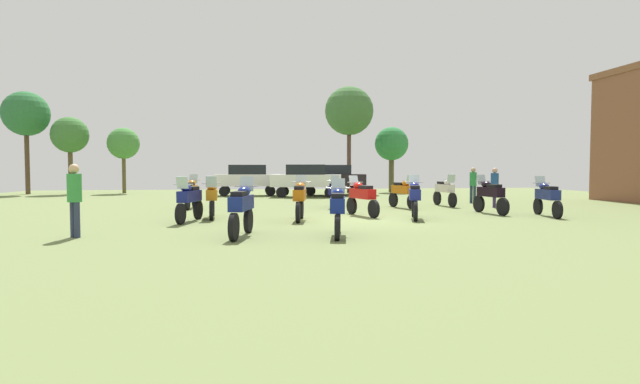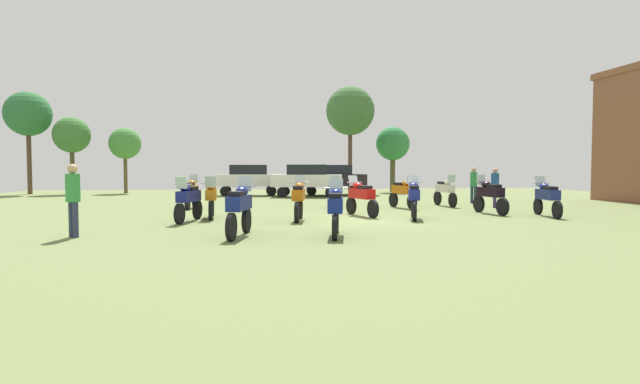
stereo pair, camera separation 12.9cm
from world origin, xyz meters
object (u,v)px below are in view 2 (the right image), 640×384
Objects in this scene: motorcycle_1 at (547,197)px; car_3 at (248,178)px; motorcycle_5 at (336,208)px; motorcycle_7 at (188,199)px; motorcycle_4 at (445,190)px; tree_4 at (72,136)px; tree_5 at (350,111)px; car_1 at (307,178)px; tree_3 at (28,115)px; person_2 at (73,194)px; motorcycle_12 at (240,207)px; motorcycle_13 at (211,197)px; motorcycle_2 at (361,196)px; motorcycle_8 at (414,197)px; motorcycle_11 at (403,192)px; motorcycle_6 at (334,192)px; motorcycle_9 at (490,195)px; person_3 at (474,182)px; motorcycle_3 at (191,192)px; car_2 at (333,178)px; person_1 at (495,184)px; tree_2 at (393,144)px; tree_1 at (125,144)px; motorcycle_10 at (299,198)px.

car_3 reaches higher than motorcycle_1.
motorcycle_5 is 0.97× the size of motorcycle_7.
tree_4 reaches higher than motorcycle_4.
tree_5 is at bearing -86.33° from motorcycle_4.
car_1 and car_3 have the same top height.
tree_3 reaches higher than car_3.
car_3 reaches higher than person_2.
motorcycle_12 reaches higher than motorcycle_13.
motorcycle_5 is at bearing -173.88° from car_1.
motorcycle_12 is (1.76, -3.75, 0.01)m from motorcycle_7.
car_1 reaches higher than motorcycle_12.
motorcycle_2 is 2.01m from motorcycle_8.
motorcycle_8 is at bearing 62.86° from motorcycle_11.
motorcycle_9 is (5.43, -3.78, 0.02)m from motorcycle_6.
motorcycle_8 is at bearing 58.52° from person_2.
motorcycle_11 is 13.43m from person_2.
motorcycle_3 is at bearing -131.25° from person_3.
car_1 reaches higher than person_2.
motorcycle_4 is at bearing 86.52° from motorcycle_9.
car_2 is (7.91, 10.03, 0.44)m from motorcycle_3.
person_1 reaches higher than motorcycle_6.
tree_3 reaches higher than motorcycle_7.
motorcycle_4 is 1.03× the size of motorcycle_11.
tree_2 reaches higher than car_3.
motorcycle_2 is 23.27m from tree_1.
motorcycle_5 is 0.98× the size of motorcycle_11.
motorcycle_8 is 8.87m from person_3.
motorcycle_1 is 1.03× the size of motorcycle_3.
motorcycle_3 is at bearing 119.41° from person_2.
motorcycle_3 reaches higher than motorcycle_2.
motorcycle_11 reaches higher than motorcycle_1.
tree_2 is at bearing -70.60° from car_3.
car_3 is at bearing 124.47° from motorcycle_6.
car_2 reaches higher than motorcycle_7.
tree_5 is (4.90, 22.81, 5.24)m from motorcycle_5.
motorcycle_13 is at bearing 166.94° from motorcycle_10.
car_1 is (5.33, 13.64, 0.44)m from motorcycle_7.
tree_1 is (-15.68, 15.74, 2.81)m from motorcycle_11.
motorcycle_4 is at bearing -140.27° from motorcycle_7.
motorcycle_1 is 6.85m from person_3.
motorcycle_10 is at bearing 172.45° from car_2.
motorcycle_7 is 13.35m from person_1.
motorcycle_8 is at bearing -55.66° from motorcycle_2.
motorcycle_10 is at bearing -54.45° from tree_4.
person_3 is 0.23× the size of tree_5.
tree_3 is at bearing 82.05° from car_1.
tree_3 is 1.32× the size of tree_4.
motorcycle_5 is 9.23m from motorcycle_6.
motorcycle_4 is 0.31× the size of tree_3.
motorcycle_3 is at bearing 167.29° from car_3.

